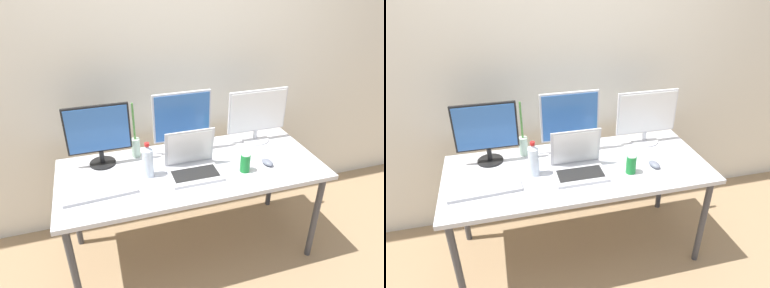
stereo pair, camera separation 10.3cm
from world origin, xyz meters
The scene contains 12 objects.
ground_plane centered at (0.00, 0.00, 0.00)m, with size 16.00×16.00×0.00m, color #9E7F5B.
wall_back centered at (0.00, 0.59, 1.30)m, with size 7.00×0.08×2.60m, color silver.
work_desk centered at (0.00, 0.00, 0.68)m, with size 1.76×0.75×0.74m.
monitor_left centered at (-0.57, 0.22, 0.97)m, with size 0.42×0.17×0.43m.
monitor_center centered at (0.00, 0.23, 0.99)m, with size 0.41×0.18×0.45m.
monitor_right centered at (0.58, 0.24, 0.95)m, with size 0.46×0.21×0.40m.
laptop_silver centered at (-0.01, -0.05, 0.80)m, with size 0.33×0.26×0.27m.
keyboard_main centered at (-0.61, -0.12, 0.75)m, with size 0.44×0.13×0.02m, color #B2B2B7.
mouse_by_keyboard centered at (0.50, -0.12, 0.76)m, with size 0.06×0.10×0.04m, color slate.
water_bottle centered at (-0.29, -0.01, 0.85)m, with size 0.07×0.07×0.24m.
soda_can_near_keyboard centered at (0.32, -0.14, 0.80)m, with size 0.07×0.07×0.13m.
bamboo_vase centered at (-0.33, 0.26, 0.83)m, with size 0.06×0.06×0.40m.
Camera 2 is at (-0.47, -1.88, 1.98)m, focal length 32.00 mm.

